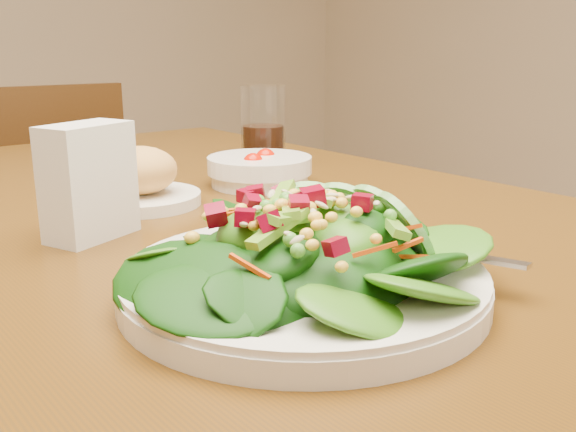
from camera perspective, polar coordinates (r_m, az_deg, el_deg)
The scene contains 7 objects.
dining_table at distance 0.85m, azimuth -8.20°, elevation -6.26°, with size 0.90×1.40×0.75m.
chair_far at distance 1.96m, azimuth -20.29°, elevation -0.71°, with size 0.42×0.42×0.85m.
salad_plate at distance 0.54m, azimuth 2.21°, elevation -3.63°, with size 0.31×0.31×0.09m.
bread_plate at distance 0.86m, azimuth -12.92°, elevation 3.03°, with size 0.15×0.15×0.08m.
tomato_bowl at distance 0.96m, azimuth -2.54°, elevation 4.10°, with size 0.16×0.16×0.05m.
drinking_glass at distance 1.12m, azimuth -2.22°, elevation 7.54°, with size 0.08×0.08×0.14m.
napkin_holder at distance 0.72m, azimuth -17.33°, elevation 3.21°, with size 0.11×0.08×0.12m.
Camera 1 is at (-0.40, -0.68, 0.96)m, focal length 40.00 mm.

